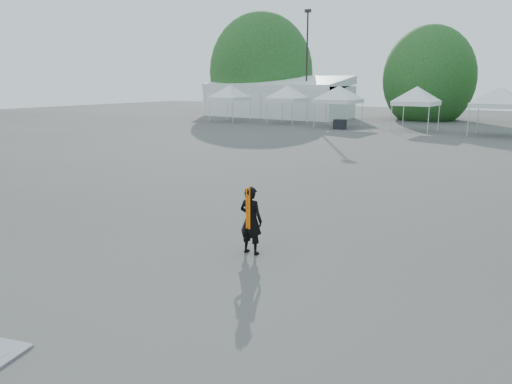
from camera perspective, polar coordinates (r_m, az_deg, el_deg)
The scene contains 12 objects.
ground at distance 12.01m, azimuth 2.54°, elevation -5.72°, with size 120.00×120.00×0.00m, color #474442.
marquee at distance 52.77m, azimuth 2.40°, elevation 10.71°, with size 15.00×6.25×4.23m.
light_pole_west at distance 49.89m, azimuth 5.84°, elevation 14.90°, with size 0.60×0.25×10.30m.
tree_far_w at distance 57.44m, azimuth 0.58°, elevation 13.44°, with size 4.80×4.80×7.30m.
tree_mid_w at distance 51.63m, azimuth 19.14°, elevation 12.17°, with size 4.16×4.16×6.33m.
tent_a at distance 46.85m, azimuth -3.01°, elevation 11.78°, with size 4.08×4.08×3.88m.
tent_b at distance 44.83m, azimuth 3.62°, elevation 11.73°, with size 3.98×3.98×3.88m.
tent_c at distance 41.93m, azimuth 9.48°, elevation 11.52°, with size 4.41×4.41×3.88m.
tent_d at distance 39.58m, azimuth 17.93°, elevation 11.03°, with size 4.13×4.13×3.88m.
tent_e at distance 38.28m, azimuth 26.15°, elevation 10.33°, with size 4.68×4.68×3.88m.
man at distance 11.02m, azimuth -0.59°, elevation -3.23°, with size 0.56×0.37×1.53m.
crate_west at distance 40.06m, azimuth 9.60°, elevation 7.63°, with size 0.97×0.76×0.76m, color black.
Camera 1 is at (6.00, -9.69, 3.79)m, focal length 35.00 mm.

